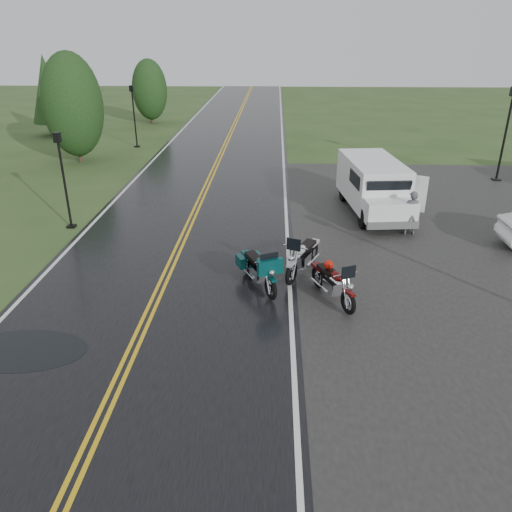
{
  "coord_description": "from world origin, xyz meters",
  "views": [
    {
      "loc": [
        3.3,
        -11.1,
        6.94
      ],
      "look_at": [
        2.8,
        2.0,
        1.0
      ],
      "focal_mm": 35.0,
      "sensor_mm": 36.0,
      "label": 1
    }
  ],
  "objects_px": {
    "lamp_post_near_left": "(64,181)",
    "lamp_post_far_right": "(505,135)",
    "motorcycle_red": "(349,293)",
    "person_at_van": "(411,214)",
    "van_white": "(365,201)",
    "motorcycle_teal": "(271,279)",
    "motorcycle_silver": "(292,265)",
    "lamp_post_far_left": "(134,117)"
  },
  "relations": [
    {
      "from": "motorcycle_teal",
      "to": "lamp_post_near_left",
      "type": "height_order",
      "value": "lamp_post_near_left"
    },
    {
      "from": "motorcycle_red",
      "to": "lamp_post_near_left",
      "type": "xyz_separation_m",
      "value": [
        -9.81,
        6.17,
        1.17
      ]
    },
    {
      "from": "motorcycle_red",
      "to": "lamp_post_near_left",
      "type": "bearing_deg",
      "value": 123.99
    },
    {
      "from": "person_at_van",
      "to": "lamp_post_far_left",
      "type": "bearing_deg",
      "value": -49.61
    },
    {
      "from": "motorcycle_red",
      "to": "motorcycle_teal",
      "type": "height_order",
      "value": "motorcycle_teal"
    },
    {
      "from": "motorcycle_silver",
      "to": "lamp_post_far_left",
      "type": "relative_size",
      "value": 0.62
    },
    {
      "from": "lamp_post_near_left",
      "to": "lamp_post_far_right",
      "type": "bearing_deg",
      "value": 20.97
    },
    {
      "from": "motorcycle_red",
      "to": "lamp_post_far_left",
      "type": "xyz_separation_m",
      "value": [
        -10.99,
        20.7,
        1.27
      ]
    },
    {
      "from": "person_at_van",
      "to": "lamp_post_far_right",
      "type": "height_order",
      "value": "lamp_post_far_right"
    },
    {
      "from": "motorcycle_teal",
      "to": "motorcycle_silver",
      "type": "xyz_separation_m",
      "value": [
        0.59,
        0.9,
        0.02
      ]
    },
    {
      "from": "motorcycle_teal",
      "to": "person_at_van",
      "type": "height_order",
      "value": "person_at_van"
    },
    {
      "from": "van_white",
      "to": "lamp_post_far_left",
      "type": "bearing_deg",
      "value": 125.28
    },
    {
      "from": "motorcycle_red",
      "to": "van_white",
      "type": "height_order",
      "value": "van_white"
    },
    {
      "from": "van_white",
      "to": "motorcycle_silver",
      "type": "bearing_deg",
      "value": -126.47
    },
    {
      "from": "motorcycle_teal",
      "to": "lamp_post_far_right",
      "type": "xyz_separation_m",
      "value": [
        11.27,
        12.76,
        1.61
      ]
    },
    {
      "from": "lamp_post_near_left",
      "to": "lamp_post_far_right",
      "type": "distance_m",
      "value": 20.39
    },
    {
      "from": "motorcycle_red",
      "to": "person_at_van",
      "type": "relative_size",
      "value": 1.37
    },
    {
      "from": "lamp_post_far_left",
      "to": "motorcycle_red",
      "type": "bearing_deg",
      "value": -62.02
    },
    {
      "from": "motorcycle_silver",
      "to": "van_white",
      "type": "bearing_deg",
      "value": 83.9
    },
    {
      "from": "motorcycle_red",
      "to": "person_at_van",
      "type": "xyz_separation_m",
      "value": [
        3.01,
        5.89,
        0.16
      ]
    },
    {
      "from": "motorcycle_red",
      "to": "lamp_post_far_right",
      "type": "xyz_separation_m",
      "value": [
        9.22,
        13.47,
        1.63
      ]
    },
    {
      "from": "motorcycle_red",
      "to": "lamp_post_far_left",
      "type": "relative_size",
      "value": 0.58
    },
    {
      "from": "lamp_post_far_right",
      "to": "motorcycle_silver",
      "type": "bearing_deg",
      "value": -131.99
    },
    {
      "from": "motorcycle_silver",
      "to": "lamp_post_far_left",
      "type": "xyz_separation_m",
      "value": [
        -9.53,
        19.09,
        1.23
      ]
    },
    {
      "from": "motorcycle_red",
      "to": "motorcycle_silver",
      "type": "bearing_deg",
      "value": 108.47
    },
    {
      "from": "motorcycle_silver",
      "to": "van_white",
      "type": "distance_m",
      "value": 5.68
    },
    {
      "from": "motorcycle_red",
      "to": "van_white",
      "type": "xyz_separation_m",
      "value": [
        1.43,
        6.49,
        0.42
      ]
    },
    {
      "from": "lamp_post_near_left",
      "to": "lamp_post_far_right",
      "type": "height_order",
      "value": "lamp_post_far_right"
    },
    {
      "from": "person_at_van",
      "to": "motorcycle_teal",
      "type": "bearing_deg",
      "value": 42.67
    },
    {
      "from": "motorcycle_teal",
      "to": "person_at_van",
      "type": "relative_size",
      "value": 1.41
    },
    {
      "from": "van_white",
      "to": "motorcycle_red",
      "type": "bearing_deg",
      "value": -108.28
    },
    {
      "from": "motorcycle_red",
      "to": "person_at_van",
      "type": "bearing_deg",
      "value": 39.12
    },
    {
      "from": "motorcycle_red",
      "to": "lamp_post_far_left",
      "type": "bearing_deg",
      "value": 94.15
    },
    {
      "from": "motorcycle_teal",
      "to": "van_white",
      "type": "relative_size",
      "value": 0.42
    },
    {
      "from": "lamp_post_near_left",
      "to": "lamp_post_far_right",
      "type": "xyz_separation_m",
      "value": [
        19.03,
        7.3,
        0.46
      ]
    },
    {
      "from": "motorcycle_teal",
      "to": "van_white",
      "type": "bearing_deg",
      "value": 34.03
    },
    {
      "from": "motorcycle_silver",
      "to": "motorcycle_teal",
      "type": "bearing_deg",
      "value": -98.91
    },
    {
      "from": "motorcycle_teal",
      "to": "lamp_post_far_right",
      "type": "relative_size",
      "value": 0.51
    },
    {
      "from": "lamp_post_near_left",
      "to": "lamp_post_far_left",
      "type": "distance_m",
      "value": 14.57
    },
    {
      "from": "lamp_post_far_right",
      "to": "lamp_post_near_left",
      "type": "bearing_deg",
      "value": -159.03
    },
    {
      "from": "person_at_van",
      "to": "van_white",
      "type": "bearing_deg",
      "value": -23.58
    },
    {
      "from": "lamp_post_near_left",
      "to": "van_white",
      "type": "bearing_deg",
      "value": 1.59
    }
  ]
}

